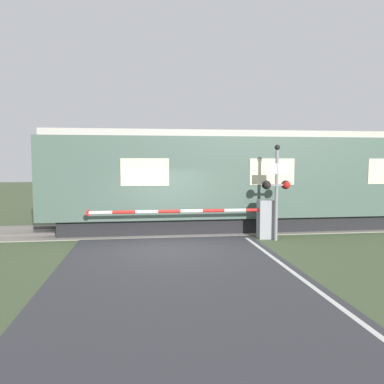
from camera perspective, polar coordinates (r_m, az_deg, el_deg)
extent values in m
plane|color=#475638|center=(11.88, -3.37, -8.41)|extent=(80.00, 80.00, 0.00)
cube|color=gray|center=(14.83, -4.20, -5.73)|extent=(36.00, 3.20, 0.03)
cube|color=#595451|center=(14.11, -4.04, -5.99)|extent=(36.00, 0.08, 0.10)
cube|color=#595451|center=(15.53, -4.35, -5.01)|extent=(36.00, 0.08, 0.10)
cube|color=black|center=(15.48, 10.20, -4.28)|extent=(15.38, 2.45, 0.60)
cube|color=#42564C|center=(15.30, 10.29, 2.37)|extent=(16.72, 2.88, 2.99)
cube|color=#ADA89E|center=(15.33, 10.38, 8.40)|extent=(16.39, 2.65, 0.24)
cube|color=beige|center=(13.93, 12.12, 3.04)|extent=(1.67, 0.02, 0.96)
cube|color=beige|center=(13.13, -7.19, 3.02)|extent=(1.67, 0.02, 0.96)
cube|color=gray|center=(13.36, 11.28, -4.08)|extent=(0.60, 0.44, 1.35)
cylinder|color=gray|center=(13.31, 11.30, -2.67)|extent=(0.16, 0.16, 0.18)
cylinder|color=red|center=(13.20, 9.75, -2.71)|extent=(0.76, 0.11, 0.11)
cylinder|color=white|center=(12.99, 6.56, -2.79)|extent=(0.76, 0.11, 0.11)
cylinder|color=red|center=(12.83, 3.28, -2.86)|extent=(0.76, 0.11, 0.11)
cylinder|color=white|center=(12.72, -0.08, -2.92)|extent=(0.76, 0.11, 0.11)
cylinder|color=red|center=(12.64, -3.48, -2.97)|extent=(0.76, 0.11, 0.11)
cylinder|color=white|center=(12.61, -6.91, -3.01)|extent=(0.76, 0.11, 0.11)
cylinder|color=red|center=(12.63, -10.35, -3.05)|extent=(0.76, 0.11, 0.11)
cylinder|color=white|center=(12.69, -13.76, -3.07)|extent=(0.76, 0.11, 0.11)
cylinder|color=red|center=(12.74, -15.45, -3.07)|extent=(0.20, 0.02, 0.20)
cylinder|color=gray|center=(12.98, 12.75, -0.56)|extent=(0.11, 0.11, 3.06)
cube|color=gray|center=(12.95, 12.77, 1.06)|extent=(0.80, 0.07, 0.07)
sphere|color=black|center=(12.79, 11.42, 1.04)|extent=(0.24, 0.24, 0.24)
sphere|color=red|center=(13.02, 14.26, 1.05)|extent=(0.24, 0.24, 0.24)
cylinder|color=black|center=(12.89, 11.26, 1.07)|extent=(0.30, 0.06, 0.30)
cylinder|color=black|center=(13.13, 14.08, 1.08)|extent=(0.30, 0.06, 0.30)
cube|color=white|center=(12.89, 12.88, 3.49)|extent=(0.55, 0.02, 0.33)
sphere|color=black|center=(12.93, 12.88, 6.65)|extent=(0.18, 0.18, 0.18)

